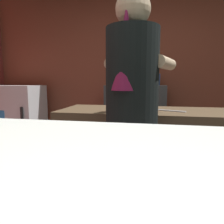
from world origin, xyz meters
TOP-DOWN VIEW (x-y plane):
  - wall_back at (0.00, 2.20)m, footprint 5.20×0.10m
  - prep_counter at (0.35, 0.58)m, footprint 2.10×0.60m
  - back_shelf at (-0.17, 1.92)m, footprint 0.89×0.36m
  - mini_fridge at (-2.00, 1.75)m, footprint 0.69×0.58m
  - bartender at (-0.04, 0.13)m, footprint 0.49×0.55m
  - mixing_bowl at (-0.08, 0.65)m, footprint 0.18×0.18m
  - chefs_knife at (0.24, 0.53)m, footprint 0.23×0.12m
  - bottle_hot_sauce at (0.15, 1.90)m, footprint 0.07×0.07m
  - bottle_olive_oil at (-0.01, 1.99)m, footprint 0.06×0.06m
  - bottle_vinegar at (-0.17, 1.89)m, footprint 0.06×0.06m
  - bottle_soy at (-0.03, 1.85)m, footprint 0.06×0.06m

SIDE VIEW (x-z plane):
  - prep_counter at x=0.35m, z-range 0.00..0.93m
  - mini_fridge at x=-2.00m, z-range 0.00..1.11m
  - back_shelf at x=-0.17m, z-range 0.00..1.12m
  - chefs_knife at x=0.24m, z-range 0.93..0.94m
  - mixing_bowl at x=-0.08m, z-range 0.93..0.98m
  - bartender at x=-0.04m, z-range 0.14..1.86m
  - bottle_vinegar at x=-0.17m, z-range 1.09..1.32m
  - bottle_hot_sauce at x=0.15m, z-range 1.09..1.34m
  - bottle_olive_oil at x=-0.01m, z-range 1.09..1.34m
  - bottle_soy at x=-0.03m, z-range 1.09..1.35m
  - wall_back at x=0.00m, z-range 0.00..2.70m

